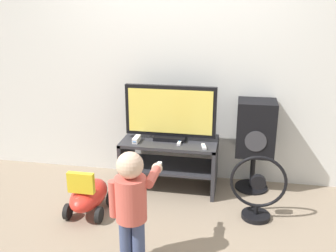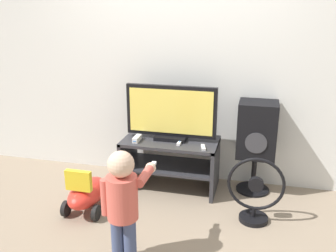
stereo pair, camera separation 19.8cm
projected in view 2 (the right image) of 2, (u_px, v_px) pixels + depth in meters
The scene contains 11 objects.
ground_plane at pixel (164, 198), 3.72m from camera, with size 16.00×16.00×0.00m, color gray.
wall_back at pixel (178, 58), 3.86m from camera, with size 10.00×0.06×2.60m.
tv_stand at pixel (170, 157), 3.85m from camera, with size 0.96×0.51×0.52m.
television at pixel (171, 113), 3.73m from camera, with size 0.92×0.20×0.55m.
game_console at pixel (137, 139), 3.76m from camera, with size 0.05×0.16×0.05m.
remote_primary at pixel (203, 147), 3.56m from camera, with size 0.07×0.13×0.03m.
remote_secondary at pixel (180, 143), 3.69m from camera, with size 0.04×0.13×0.03m.
child at pixel (123, 198), 2.66m from camera, with size 0.33×0.49×0.88m.
speaker_tower at pixel (257, 132), 3.67m from camera, with size 0.37×0.34×0.94m.
floor_fan at pixel (255, 193), 3.25m from camera, with size 0.49×0.26×0.60m.
ride_on_toy at pixel (87, 193), 3.44m from camera, with size 0.34×0.54×0.46m.
Camera 2 is at (0.84, -3.21, 1.82)m, focal length 40.00 mm.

